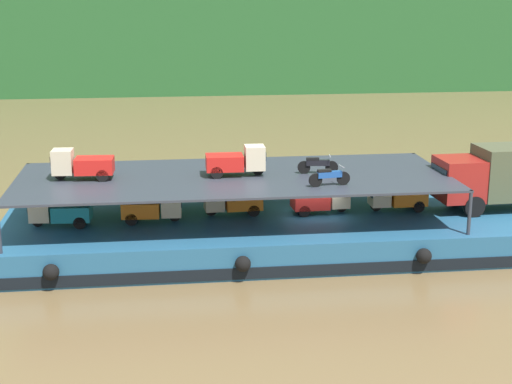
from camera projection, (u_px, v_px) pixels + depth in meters
ground_plane at (313, 245)px, 36.53m from camera, size 400.00×400.00×0.00m
cargo_barge at (314, 230)px, 36.32m from camera, size 29.11×9.20×1.50m
covered_lorry at (510, 175)px, 36.68m from camera, size 7.91×2.51×3.10m
cargo_rack at (234, 177)px, 35.20m from camera, size 19.91×7.87×2.00m
mini_truck_lower_stern at (59, 211)px, 34.25m from camera, size 2.80×1.30×1.38m
mini_truck_lower_aft at (153, 207)px, 34.89m from camera, size 2.78×1.28×1.38m
mini_truck_lower_mid at (232, 200)px, 35.99m from camera, size 2.79×1.29×1.38m
mini_truck_lower_fore at (322, 199)px, 36.25m from camera, size 2.79×1.29×1.38m
mini_truck_lower_bow at (396, 196)px, 36.72m from camera, size 2.76×1.23×1.38m
mini_truck_upper_stern at (82, 164)px, 34.42m from camera, size 2.78×1.27×1.38m
mini_truck_upper_mid at (237, 161)px, 35.12m from camera, size 2.75×1.22×1.38m
motorcycle_upper_port at (329, 176)px, 33.28m from camera, size 1.89×0.55×0.87m
motorcycle_upper_centre at (317, 165)px, 35.54m from camera, size 1.90×0.55×0.87m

